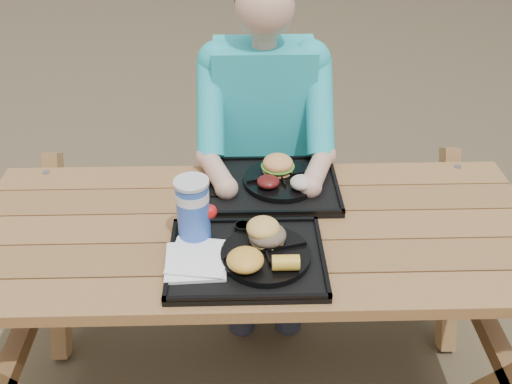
{
  "coord_description": "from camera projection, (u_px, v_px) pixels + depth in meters",
  "views": [
    {
      "loc": [
        -0.04,
        -1.43,
        1.85
      ],
      "look_at": [
        0.0,
        0.0,
        0.88
      ],
      "focal_mm": 40.0,
      "sensor_mm": 36.0,
      "label": 1
    }
  ],
  "objects": [
    {
      "name": "ground",
      "position": [
        256.0,
        379.0,
        2.22
      ],
      "size": [
        60.0,
        60.0,
        0.0
      ],
      "primitive_type": "plane",
      "color": "#999999",
      "rests_on": "ground"
    },
    {
      "name": "picnic_table",
      "position": [
        256.0,
        311.0,
        2.01
      ],
      "size": [
        1.8,
        1.49,
        0.75
      ],
      "primitive_type": null,
      "color": "#999999",
      "rests_on": "ground"
    },
    {
      "name": "tray_near",
      "position": [
        247.0,
        259.0,
        1.65
      ],
      "size": [
        0.45,
        0.35,
        0.02
      ],
      "primitive_type": "cube",
      "color": "black",
      "rests_on": "picnic_table"
    },
    {
      "name": "tray_far",
      "position": [
        272.0,
        187.0,
        1.96
      ],
      "size": [
        0.45,
        0.35,
        0.02
      ],
      "primitive_type": "cube",
      "color": "black",
      "rests_on": "picnic_table"
    },
    {
      "name": "plate_near",
      "position": [
        266.0,
        255.0,
        1.63
      ],
      "size": [
        0.26,
        0.26,
        0.02
      ],
      "primitive_type": "cylinder",
      "color": "black",
      "rests_on": "tray_near"
    },
    {
      "name": "plate_far",
      "position": [
        281.0,
        180.0,
        1.96
      ],
      "size": [
        0.26,
        0.26,
        0.02
      ],
      "primitive_type": "cylinder",
      "color": "black",
      "rests_on": "tray_far"
    },
    {
      "name": "napkin_stack",
      "position": [
        195.0,
        260.0,
        1.62
      ],
      "size": [
        0.18,
        0.18,
        0.02
      ],
      "primitive_type": "cube",
      "rotation": [
        0.0,
        0.0,
        0.05
      ],
      "color": "white",
      "rests_on": "tray_near"
    },
    {
      "name": "soda_cup",
      "position": [
        193.0,
        212.0,
        1.66
      ],
      "size": [
        0.1,
        0.1,
        0.19
      ],
      "primitive_type": "cylinder",
      "color": "#1745B1",
      "rests_on": "tray_near"
    },
    {
      "name": "condiment_bbq",
      "position": [
        242.0,
        228.0,
        1.73
      ],
      "size": [
        0.05,
        0.05,
        0.03
      ],
      "primitive_type": "cylinder",
      "color": "black",
      "rests_on": "tray_near"
    },
    {
      "name": "condiment_mustard",
      "position": [
        266.0,
        224.0,
        1.75
      ],
      "size": [
        0.05,
        0.05,
        0.03
      ],
      "primitive_type": "cylinder",
      "color": "#C58715",
      "rests_on": "tray_near"
    },
    {
      "name": "sandwich",
      "position": [
        267.0,
        226.0,
        1.64
      ],
      "size": [
        0.1,
        0.1,
        0.11
      ],
      "primitive_type": null,
      "color": "gold",
      "rests_on": "plate_near"
    },
    {
      "name": "mac_cheese",
      "position": [
        245.0,
        260.0,
        1.56
      ],
      "size": [
        0.1,
        0.1,
        0.05
      ],
      "primitive_type": "ellipsoid",
      "color": "gold",
      "rests_on": "plate_near"
    },
    {
      "name": "corn_cob",
      "position": [
        286.0,
        263.0,
        1.56
      ],
      "size": [
        0.08,
        0.08,
        0.04
      ],
      "primitive_type": null,
      "rotation": [
        0.0,
        0.0,
        0.01
      ],
      "color": "gold",
      "rests_on": "plate_near"
    },
    {
      "name": "cutlery_far",
      "position": [
        225.0,
        182.0,
        1.97
      ],
      "size": [
        0.03,
        0.16,
        0.01
      ],
      "primitive_type": "cube",
      "rotation": [
        0.0,
        0.0,
        0.01
      ],
      "color": "black",
      "rests_on": "tray_far"
    },
    {
      "name": "burger",
      "position": [
        278.0,
        160.0,
        1.96
      ],
      "size": [
        0.11,
        0.11,
        0.1
      ],
      "primitive_type": null,
      "color": "#EA9652",
      "rests_on": "plate_far"
    },
    {
      "name": "baked_beans",
      "position": [
        268.0,
        182.0,
        1.9
      ],
      "size": [
        0.08,
        0.08,
        0.03
      ],
      "primitive_type": "ellipsoid",
      "color": "#541110",
      "rests_on": "plate_far"
    },
    {
      "name": "potato_salad",
      "position": [
        302.0,
        183.0,
        1.89
      ],
      "size": [
        0.08,
        0.08,
        0.04
      ],
      "primitive_type": "ellipsoid",
      "color": "beige",
      "rests_on": "plate_far"
    },
    {
      "name": "diner",
      "position": [
        263.0,
        162.0,
        2.33
      ],
      "size": [
        0.48,
        0.84,
        1.28
      ],
      "primitive_type": null,
      "color": "#1CB7C5",
      "rests_on": "ground"
    }
  ]
}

